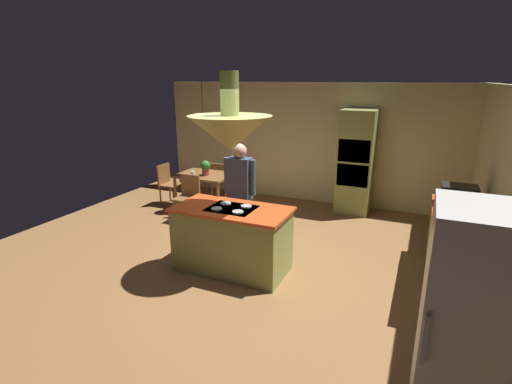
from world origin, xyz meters
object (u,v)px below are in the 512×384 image
(chair_at_corner, at_px, (168,182))
(person_at_island, at_px, (240,190))
(microwave_on_counter, at_px, (459,195))
(chair_by_back_wall, at_px, (220,179))
(refrigerator, at_px, (475,332))
(canister_sugar, at_px, (463,221))
(canister_flour, at_px, (464,224))
(cup_on_table, at_px, (193,173))
(canister_tea, at_px, (462,216))
(kitchen_island, at_px, (232,239))
(dining_table, at_px, (205,179))
(oven_tower, at_px, (356,162))
(chair_facing_island, at_px, (188,194))
(potted_plant_on_table, at_px, (205,167))

(chair_at_corner, bearing_deg, person_at_island, -120.27)
(microwave_on_counter, bearing_deg, chair_by_back_wall, 163.88)
(refrigerator, xyz_separation_m, canister_sugar, (0.04, 2.16, 0.09))
(canister_flour, bearing_deg, chair_at_corner, 161.61)
(chair_at_corner, height_order, canister_flour, canister_flour)
(cup_on_table, height_order, canister_tea, canister_tea)
(refrigerator, distance_m, person_at_island, 3.85)
(kitchen_island, height_order, dining_table, kitchen_island)
(canister_flour, height_order, microwave_on_counter, microwave_on_counter)
(dining_table, xyz_separation_m, chair_by_back_wall, (0.00, 0.64, -0.15))
(oven_tower, bearing_deg, canister_sugar, -57.98)
(chair_by_back_wall, distance_m, cup_on_table, 0.91)
(refrigerator, height_order, canister_tea, refrigerator)
(oven_tower, xyz_separation_m, refrigerator, (1.70, -4.94, -0.11))
(chair_facing_island, height_order, cup_on_table, chair_facing_island)
(canister_flour, bearing_deg, dining_table, 158.16)
(refrigerator, distance_m, canister_tea, 2.34)
(refrigerator, height_order, microwave_on_counter, refrigerator)
(person_at_island, xyz_separation_m, canister_sugar, (3.05, -0.23, 0.04))
(kitchen_island, bearing_deg, chair_facing_island, 139.25)
(refrigerator, relative_size, microwave_on_counter, 3.98)
(person_at_island, distance_m, chair_facing_island, 1.74)
(chair_at_corner, relative_size, cup_on_table, 9.67)
(chair_facing_island, xyz_separation_m, cup_on_table, (-0.16, 0.43, 0.30))
(oven_tower, distance_m, person_at_island, 2.87)
(potted_plant_on_table, xyz_separation_m, canister_tea, (4.48, -1.39, 0.08))
(canister_flour, bearing_deg, person_at_island, 172.38)
(chair_by_back_wall, relative_size, potted_plant_on_table, 2.90)
(potted_plant_on_table, height_order, canister_flour, canister_flour)
(chair_facing_island, xyz_separation_m, canister_tea, (4.54, -0.82, 0.50))
(person_at_island, distance_m, canister_flour, 3.08)
(person_at_island, xyz_separation_m, chair_facing_island, (-1.49, 0.78, -0.47))
(refrigerator, distance_m, dining_table, 5.90)
(microwave_on_counter, bearing_deg, person_at_island, -166.50)
(chair_by_back_wall, bearing_deg, canister_tea, 155.24)
(dining_table, xyz_separation_m, chair_facing_island, (0.00, -0.64, -0.15))
(chair_facing_island, bearing_deg, canister_sugar, -12.47)
(refrigerator, distance_m, potted_plant_on_table, 5.80)
(dining_table, distance_m, canister_flour, 4.90)
(kitchen_island, bearing_deg, person_at_island, 107.25)
(kitchen_island, distance_m, canister_flour, 2.91)
(chair_facing_island, distance_m, canister_sugar, 4.68)
(oven_tower, distance_m, chair_at_corner, 3.94)
(chair_facing_island, bearing_deg, oven_tower, 32.42)
(kitchen_island, bearing_deg, refrigerator, -31.27)
(refrigerator, xyz_separation_m, canister_flour, (0.04, 1.98, 0.11))
(cup_on_table, relative_size, canister_sugar, 0.50)
(canister_tea, bearing_deg, chair_facing_island, 169.71)
(canister_sugar, bearing_deg, refrigerator, -91.06)
(person_at_island, height_order, microwave_on_counter, person_at_island)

